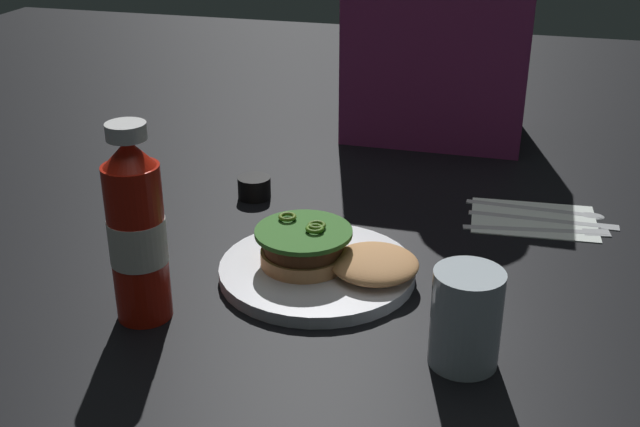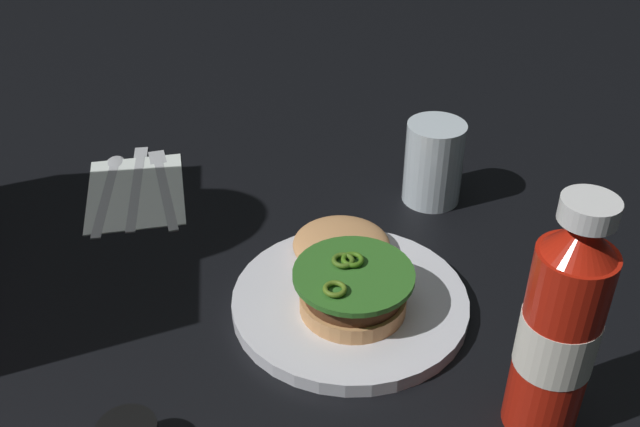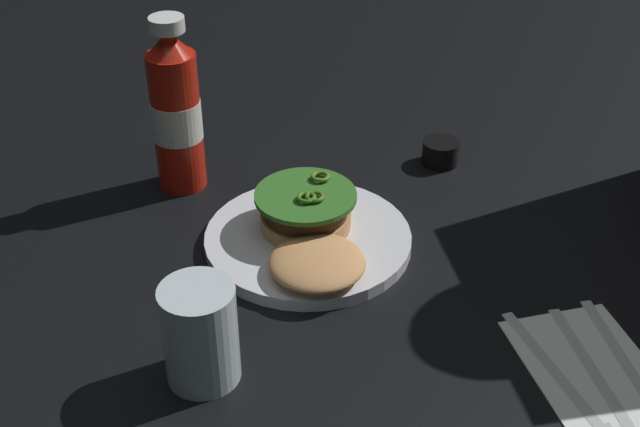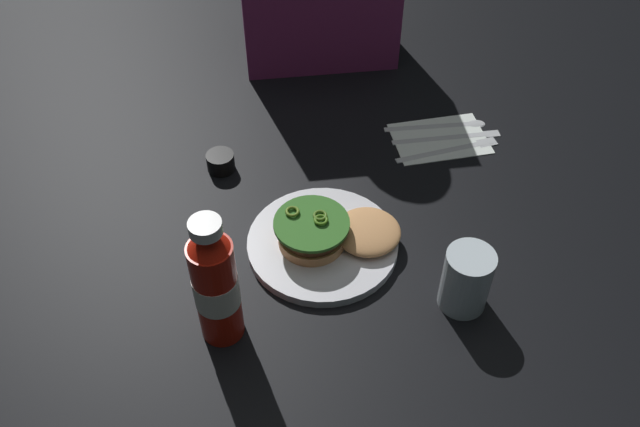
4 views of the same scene
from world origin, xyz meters
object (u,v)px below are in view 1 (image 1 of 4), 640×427
object	(u,v)px
spoon_utensil	(554,209)
diner_person	(440,23)
water_glass	(466,318)
dinner_plate	(317,270)
burger_sandwich	(329,252)
napkin	(534,219)
fork_utensil	(549,228)
butter_knife	(553,219)
condiment_cup	(254,187)
ketchup_bottle	(137,232)

from	to	relation	value
spoon_utensil	diner_person	world-z (taller)	diner_person
water_glass	dinner_plate	bearing A→B (deg)	145.01
burger_sandwich	napkin	bearing A→B (deg)	44.71
dinner_plate	diner_person	xyz separation A→B (m)	(0.07, 0.57, 0.20)
napkin	fork_utensil	bearing A→B (deg)	-56.83
burger_sandwich	butter_knife	xyz separation A→B (m)	(0.27, 0.24, -0.03)
burger_sandwich	spoon_utensil	distance (m)	0.39
water_glass	condiment_cup	size ratio (longest dim) A/B	2.10
fork_utensil	water_glass	bearing A→B (deg)	-103.94
spoon_utensil	fork_utensil	bearing A→B (deg)	-94.88
condiment_cup	dinner_plate	bearing A→B (deg)	-53.23
burger_sandwich	diner_person	distance (m)	0.60
ketchup_bottle	butter_knife	xyz separation A→B (m)	(0.45, 0.38, -0.10)
butter_knife	ketchup_bottle	bearing A→B (deg)	-139.80
burger_sandwich	condiment_cup	distance (m)	0.27
dinner_plate	spoon_utensil	xyz separation A→B (m)	(0.28, 0.27, -0.00)
water_glass	condiment_cup	distance (m)	0.49
fork_utensil	spoon_utensil	world-z (taller)	same
burger_sandwich	fork_utensil	world-z (taller)	burger_sandwich
spoon_utensil	burger_sandwich	bearing A→B (deg)	-134.42
butter_knife	condiment_cup	bearing A→B (deg)	-176.16
condiment_cup	burger_sandwich	bearing A→B (deg)	-50.84
butter_knife	water_glass	bearing A→B (deg)	-103.43
ketchup_bottle	spoon_utensil	distance (m)	0.62
napkin	fork_utensil	distance (m)	0.04
butter_knife	spoon_utensil	size ratio (longest dim) A/B	1.05
burger_sandwich	fork_utensil	xyz separation A→B (m)	(0.26, 0.21, -0.03)
burger_sandwich	fork_utensil	bearing A→B (deg)	38.05
ketchup_bottle	water_glass	size ratio (longest dim) A/B	2.18
dinner_plate	condiment_cup	bearing A→B (deg)	126.77
dinner_plate	ketchup_bottle	size ratio (longest dim) A/B	1.06
napkin	dinner_plate	bearing A→B (deg)	-136.99
water_glass	butter_knife	size ratio (longest dim) A/B	0.50
ketchup_bottle	spoon_utensil	size ratio (longest dim) A/B	1.16
burger_sandwich	ketchup_bottle	distance (m)	0.24
ketchup_bottle	butter_knife	size ratio (longest dim) A/B	1.10
ketchup_bottle	diner_person	bearing A→B (deg)	71.89
water_glass	fork_utensil	xyz separation A→B (m)	(0.08, 0.34, -0.05)
dinner_plate	butter_knife	bearing A→B (deg)	40.25
dinner_plate	fork_utensil	world-z (taller)	dinner_plate
napkin	spoon_utensil	bearing A→B (deg)	52.20
dinner_plate	fork_utensil	xyz separation A→B (m)	(0.28, 0.21, -0.00)
ketchup_bottle	napkin	world-z (taller)	ketchup_bottle
dinner_plate	diner_person	bearing A→B (deg)	83.31
fork_utensil	diner_person	distance (m)	0.47
napkin	diner_person	xyz separation A→B (m)	(-0.19, 0.33, 0.21)
burger_sandwich	diner_person	xyz separation A→B (m)	(0.05, 0.57, 0.17)
dinner_plate	ketchup_bottle	bearing A→B (deg)	-139.89
condiment_cup	spoon_utensil	xyz separation A→B (m)	(0.44, 0.06, -0.01)
diner_person	ketchup_bottle	bearing A→B (deg)	-108.11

